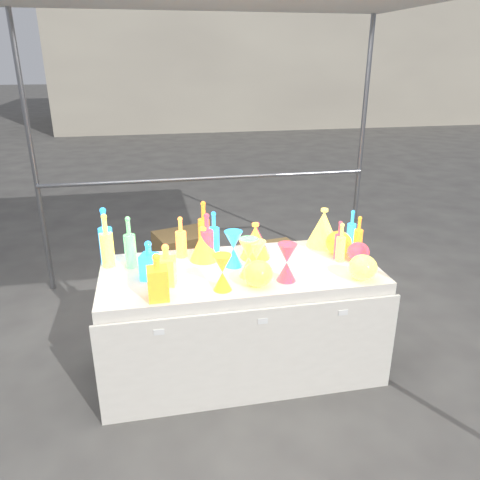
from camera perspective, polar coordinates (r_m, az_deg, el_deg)
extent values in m
plane|color=slate|center=(3.45, 0.00, -14.88)|extent=(80.00, 80.00, 0.00)
cylinder|color=gray|center=(4.41, -23.88, 8.61)|extent=(0.04, 0.04, 2.40)
cylinder|color=gray|center=(4.77, 14.52, 10.58)|extent=(0.04, 0.04, 2.40)
cylinder|color=gray|center=(4.36, -3.84, 7.53)|extent=(3.00, 0.04, 0.04)
cube|color=white|center=(3.24, 0.00, -9.52)|extent=(1.80, 0.80, 0.75)
cube|color=white|center=(2.92, 1.66, -14.25)|extent=(1.84, 0.02, 0.68)
cube|color=white|center=(2.71, -9.85, -11.02)|extent=(0.06, 0.00, 0.03)
cube|color=white|center=(2.77, 2.80, -9.86)|extent=(0.06, 0.00, 0.03)
cube|color=white|center=(2.92, 12.46, -8.64)|extent=(0.06, 0.00, 0.03)
cube|color=beige|center=(17.36, 4.23, 24.47)|extent=(14.00, 6.00, 6.00)
cube|color=#AF874F|center=(4.75, -6.63, -1.48)|extent=(0.67, 0.56, 0.41)
cube|color=#AF874F|center=(5.27, 3.71, -1.14)|extent=(0.69, 0.54, 0.05)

